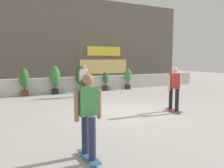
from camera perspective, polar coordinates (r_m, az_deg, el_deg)
name	(u,v)px	position (r m, az deg, el deg)	size (l,w,h in m)	color
ground_plane	(130,112)	(8.53, 4.54, -7.02)	(48.00, 48.00, 0.00)	#B2AFA8
planter_wall	(79,84)	(13.87, -8.34, -0.01)	(18.00, 0.40, 0.90)	beige
building_backdrop	(62,42)	(17.68, -12.60, 10.34)	(20.00, 2.08, 6.50)	#60564C
potted_plant_0	(24,80)	(12.75, -21.53, 0.89)	(0.50, 0.50, 1.48)	brown
potted_plant_1	(55,78)	(12.98, -14.40, 1.62)	(0.57, 0.57, 1.61)	black
potted_plant_2	(80,77)	(13.37, -8.11, 1.91)	(0.57, 0.57, 1.62)	#2D2823
potted_plant_3	(106,81)	(14.01, -1.64, 0.81)	(0.36, 0.36, 1.18)	#2D2823
potted_plant_4	(128,78)	(14.76, 4.11, 1.66)	(0.44, 0.44, 1.36)	#2D2823
skater_far_right	(84,79)	(11.85, -7.15, 1.32)	(0.63, 0.77, 1.70)	#266699
skater_by_wall_right	(174,87)	(8.60, 15.58, -0.75)	(0.56, 0.81, 1.70)	maroon
skater_by_wall_left	(88,113)	(4.35, -6.10, -7.34)	(0.56, 0.81, 1.70)	#266699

